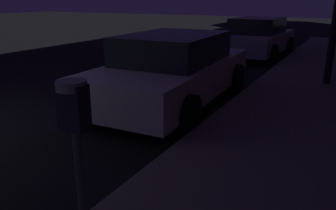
% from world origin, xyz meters
% --- Properties ---
extents(parking_meter, '(0.19, 0.19, 1.47)m').
position_xyz_m(parking_meter, '(4.52, -0.07, 1.26)').
color(parking_meter, '#59595B').
rests_on(parking_meter, sidewalk).
extents(car_white, '(2.26, 4.59, 1.43)m').
position_xyz_m(car_white, '(2.85, 4.40, 0.72)').
color(car_white, silver).
rests_on(car_white, ground).
extents(car_silver, '(2.13, 4.21, 1.43)m').
position_xyz_m(car_silver, '(2.85, 11.08, 0.71)').
color(car_silver, '#B7B7BF').
rests_on(car_silver, ground).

